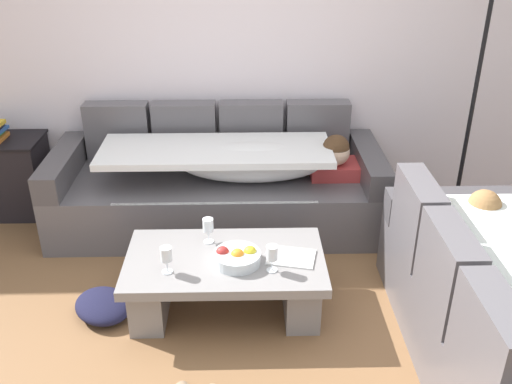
{
  "coord_description": "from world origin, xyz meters",
  "views": [
    {
      "loc": [
        0.08,
        -2.33,
        2.28
      ],
      "look_at": [
        0.16,
        1.07,
        0.55
      ],
      "focal_mm": 39.83,
      "sensor_mm": 36.0,
      "label": 1
    }
  ],
  "objects_px": {
    "coffee_table": "(225,277)",
    "crumpled_garment": "(103,306)",
    "fruit_bowl": "(237,257)",
    "open_magazine": "(291,257)",
    "couch_along_wall": "(223,185)",
    "couch_near_window": "(505,317)",
    "wine_glass_near_left": "(166,255)",
    "wine_glass_far_back": "(208,226)",
    "side_cabinet": "(1,176)",
    "floor_lamp": "(472,84)",
    "wine_glass_near_right": "(272,254)"
  },
  "relations": [
    {
      "from": "couch_along_wall",
      "to": "wine_glass_far_back",
      "type": "bearing_deg",
      "value": -94.02
    },
    {
      "from": "couch_near_window",
      "to": "side_cabinet",
      "type": "height_order",
      "value": "couch_near_window"
    },
    {
      "from": "coffee_table",
      "to": "open_magazine",
      "type": "xyz_separation_m",
      "value": [
        0.4,
        -0.01,
        0.15
      ]
    },
    {
      "from": "couch_near_window",
      "to": "open_magazine",
      "type": "relative_size",
      "value": 7.16
    },
    {
      "from": "wine_glass_near_right",
      "to": "side_cabinet",
      "type": "xyz_separation_m",
      "value": [
        -2.11,
        1.46,
        -0.17
      ]
    },
    {
      "from": "couch_along_wall",
      "to": "side_cabinet",
      "type": "xyz_separation_m",
      "value": [
        -1.79,
        0.22,
        -0.01
      ]
    },
    {
      "from": "fruit_bowl",
      "to": "open_magazine",
      "type": "bearing_deg",
      "value": 7.72
    },
    {
      "from": "wine_glass_near_left",
      "to": "floor_lamp",
      "type": "height_order",
      "value": "floor_lamp"
    },
    {
      "from": "wine_glass_near_left",
      "to": "wine_glass_near_right",
      "type": "distance_m",
      "value": 0.6
    },
    {
      "from": "wine_glass_far_back",
      "to": "crumpled_garment",
      "type": "xyz_separation_m",
      "value": [
        -0.65,
        -0.22,
        -0.44
      ]
    },
    {
      "from": "couch_along_wall",
      "to": "wine_glass_far_back",
      "type": "height_order",
      "value": "couch_along_wall"
    },
    {
      "from": "wine_glass_near_right",
      "to": "wine_glass_near_left",
      "type": "bearing_deg",
      "value": -179.94
    },
    {
      "from": "fruit_bowl",
      "to": "side_cabinet",
      "type": "bearing_deg",
      "value": 144.37
    },
    {
      "from": "coffee_table",
      "to": "crumpled_garment",
      "type": "distance_m",
      "value": 0.78
    },
    {
      "from": "couch_near_window",
      "to": "fruit_bowl",
      "type": "relative_size",
      "value": 7.16
    },
    {
      "from": "wine_glass_near_right",
      "to": "floor_lamp",
      "type": "xyz_separation_m",
      "value": [
        1.5,
        1.24,
        0.62
      ]
    },
    {
      "from": "couch_along_wall",
      "to": "fruit_bowl",
      "type": "bearing_deg",
      "value": -84.23
    },
    {
      "from": "wine_glass_far_back",
      "to": "wine_glass_near_right",
      "type": "bearing_deg",
      "value": -40.07
    },
    {
      "from": "wine_glass_near_right",
      "to": "wine_glass_far_back",
      "type": "bearing_deg",
      "value": 139.93
    },
    {
      "from": "wine_glass_near_right",
      "to": "floor_lamp",
      "type": "distance_m",
      "value": 2.04
    },
    {
      "from": "coffee_table",
      "to": "side_cabinet",
      "type": "relative_size",
      "value": 1.67
    },
    {
      "from": "crumpled_garment",
      "to": "fruit_bowl",
      "type": "bearing_deg",
      "value": -1.32
    },
    {
      "from": "fruit_bowl",
      "to": "couch_near_window",
      "type": "bearing_deg",
      "value": -18.73
    },
    {
      "from": "wine_glass_near_left",
      "to": "side_cabinet",
      "type": "distance_m",
      "value": 2.1
    },
    {
      "from": "couch_along_wall",
      "to": "couch_near_window",
      "type": "bearing_deg",
      "value": -46.73
    },
    {
      "from": "coffee_table",
      "to": "wine_glass_near_left",
      "type": "height_order",
      "value": "wine_glass_near_left"
    },
    {
      "from": "couch_near_window",
      "to": "couch_along_wall",
      "type": "bearing_deg",
      "value": 43.27
    },
    {
      "from": "couch_along_wall",
      "to": "wine_glass_near_left",
      "type": "xyz_separation_m",
      "value": [
        -0.29,
        -1.23,
        0.17
      ]
    },
    {
      "from": "couch_along_wall",
      "to": "crumpled_garment",
      "type": "xyz_separation_m",
      "value": [
        -0.72,
        -1.13,
        -0.27
      ]
    },
    {
      "from": "wine_glass_near_right",
      "to": "open_magazine",
      "type": "height_order",
      "value": "wine_glass_near_right"
    },
    {
      "from": "fruit_bowl",
      "to": "wine_glass_near_left",
      "type": "distance_m",
      "value": 0.42
    },
    {
      "from": "open_magazine",
      "to": "side_cabinet",
      "type": "distance_m",
      "value": 2.6
    },
    {
      "from": "wine_glass_near_left",
      "to": "fruit_bowl",
      "type": "bearing_deg",
      "value": 12.29
    },
    {
      "from": "open_magazine",
      "to": "crumpled_garment",
      "type": "height_order",
      "value": "open_magazine"
    },
    {
      "from": "fruit_bowl",
      "to": "open_magazine",
      "type": "xyz_separation_m",
      "value": [
        0.32,
        0.04,
        -0.04
      ]
    },
    {
      "from": "side_cabinet",
      "to": "fruit_bowl",
      "type": "bearing_deg",
      "value": -35.63
    },
    {
      "from": "couch_near_window",
      "to": "coffee_table",
      "type": "relative_size",
      "value": 1.67
    },
    {
      "from": "crumpled_garment",
      "to": "floor_lamp",
      "type": "bearing_deg",
      "value": 24.17
    },
    {
      "from": "coffee_table",
      "to": "side_cabinet",
      "type": "height_order",
      "value": "side_cabinet"
    },
    {
      "from": "couch_near_window",
      "to": "open_magazine",
      "type": "height_order",
      "value": "couch_near_window"
    },
    {
      "from": "wine_glass_far_back",
      "to": "wine_glass_near_left",
      "type": "bearing_deg",
      "value": -124.53
    },
    {
      "from": "side_cabinet",
      "to": "floor_lamp",
      "type": "height_order",
      "value": "floor_lamp"
    },
    {
      "from": "couch_near_window",
      "to": "wine_glass_near_right",
      "type": "distance_m",
      "value": 1.28
    },
    {
      "from": "open_magazine",
      "to": "floor_lamp",
      "type": "distance_m",
      "value": 1.91
    },
    {
      "from": "couch_near_window",
      "to": "coffee_table",
      "type": "height_order",
      "value": "couch_near_window"
    },
    {
      "from": "coffee_table",
      "to": "crumpled_garment",
      "type": "bearing_deg",
      "value": -177.23
    },
    {
      "from": "wine_glass_near_left",
      "to": "wine_glass_far_back",
      "type": "relative_size",
      "value": 1.0
    },
    {
      "from": "side_cabinet",
      "to": "coffee_table",
      "type": "bearing_deg",
      "value": -35.57
    },
    {
      "from": "open_magazine",
      "to": "side_cabinet",
      "type": "relative_size",
      "value": 0.39
    },
    {
      "from": "couch_along_wall",
      "to": "coffee_table",
      "type": "relative_size",
      "value": 2.08
    }
  ]
}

